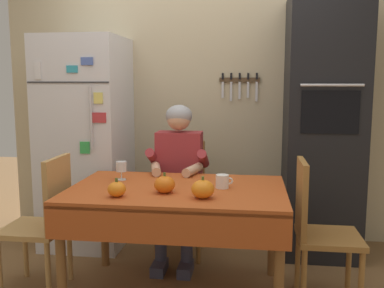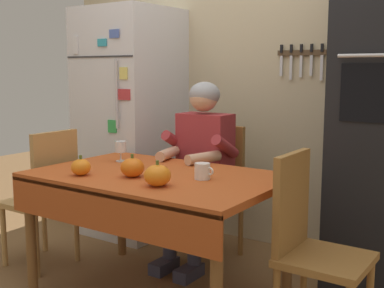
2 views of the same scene
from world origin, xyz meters
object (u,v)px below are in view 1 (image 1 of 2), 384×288
chair_left_side (45,218)px  wine_glass (121,167)px  refrigerator (86,142)px  pumpkin_small (117,189)px  seated_person (178,170)px  wall_oven (323,128)px  chair_right_side (317,225)px  pumpkin_medium (203,189)px  chair_behind_person (182,192)px  coffee_mug (223,181)px  pumpkin_large (165,184)px  dining_table (177,201)px

chair_left_side → wine_glass: 0.61m
refrigerator → pumpkin_small: 1.30m
seated_person → pumpkin_small: (-0.23, -0.86, 0.05)m
wall_oven → seated_person: wall_oven is taller
chair_right_side → pumpkin_medium: 0.81m
wall_oven → chair_left_side: wall_oven is taller
refrigerator → chair_behind_person: (0.86, -0.09, -0.39)m
seated_person → pumpkin_small: size_ratio=10.89×
chair_right_side → refrigerator: bearing=156.2°
pumpkin_medium → wine_glass: bearing=146.9°
seated_person → pumpkin_medium: 0.87m
pumpkin_medium → chair_behind_person: bearing=105.9°
coffee_mug → chair_left_side: bearing=-176.2°
coffee_mug → wine_glass: size_ratio=0.85×
refrigerator → pumpkin_small: size_ratio=15.74×
wall_oven → pumpkin_large: bearing=-136.6°
chair_right_side → dining_table: bearing=-175.8°
wine_glass → pumpkin_medium: size_ratio=0.96×
coffee_mug → dining_table: bearing=-170.4°
dining_table → pumpkin_medium: pumpkin_medium is taller
chair_right_side → pumpkin_large: bearing=-168.7°
chair_behind_person → coffee_mug: 0.88m
refrigerator → pumpkin_small: (0.63, -1.14, -0.11)m
wine_glass → pumpkin_large: wine_glass is taller
refrigerator → chair_right_side: (1.85, -0.82, -0.39)m
chair_behind_person → pumpkin_small: 1.10m
pumpkin_large → pumpkin_medium: (0.25, -0.09, 0.00)m
wine_glass → seated_person: bearing=51.4°
pumpkin_large → dining_table: bearing=66.1°
chair_right_side → pumpkin_large: (-0.96, -0.19, 0.28)m
chair_behind_person → chair_right_side: same height
seated_person → refrigerator: bearing=161.9°
dining_table → chair_left_side: chair_left_side is taller
dining_table → coffee_mug: bearing=9.6°
refrigerator → pumpkin_medium: (1.14, -1.10, -0.10)m
chair_behind_person → wall_oven: bearing=6.5°
chair_left_side → refrigerator: bearing=93.1°
pumpkin_small → chair_behind_person: bearing=77.7°
chair_left_side → pumpkin_small: 0.68m
chair_behind_person → dining_table: bearing=-83.3°
chair_left_side → pumpkin_small: size_ratio=8.13×
seated_person → chair_right_side: 1.15m
seated_person → chair_left_side: bearing=-141.9°
refrigerator → chair_right_side: 2.06m
wall_oven → chair_behind_person: bearing=-173.5°
chair_behind_person → pumpkin_large: size_ratio=7.06×
chair_right_side → wine_glass: size_ratio=7.05×
dining_table → chair_left_side: (-0.90, -0.03, -0.14)m
chair_right_side → pumpkin_medium: chair_right_side is taller
chair_behind_person → pumpkin_large: 0.96m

